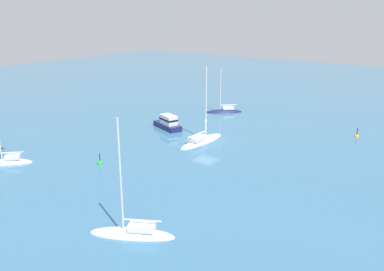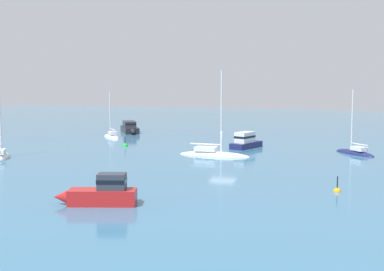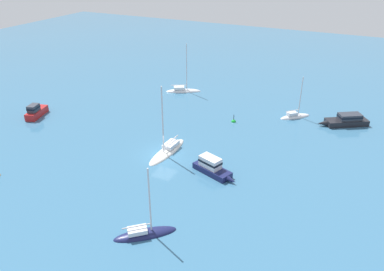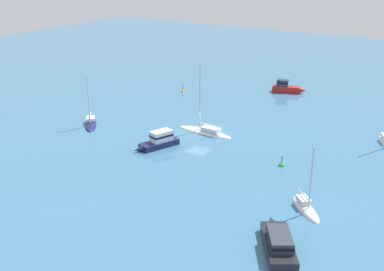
{
  "view_description": "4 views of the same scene",
  "coord_description": "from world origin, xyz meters",
  "px_view_note": "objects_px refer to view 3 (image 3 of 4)",
  "views": [
    {
      "loc": [
        37.15,
        25.11,
        14.38
      ],
      "look_at": [
        5.41,
        1.96,
        2.22
      ],
      "focal_mm": 38.04,
      "sensor_mm": 36.0,
      "label": 1
    },
    {
      "loc": [
        -12.8,
        50.63,
        7.71
      ],
      "look_at": [
        2.47,
        2.28,
        2.19
      ],
      "focal_mm": 49.66,
      "sensor_mm": 36.0,
      "label": 2
    },
    {
      "loc": [
        -33.21,
        -19.84,
        22.04
      ],
      "look_at": [
        1.33,
        -3.03,
        2.67
      ],
      "focal_mm": 35.47,
      "sensor_mm": 36.0,
      "label": 3
    },
    {
      "loc": [
        29.59,
        -47.33,
        20.36
      ],
      "look_at": [
        2.39,
        -5.17,
        1.57
      ],
      "focal_mm": 46.34,
      "sensor_mm": 36.0,
      "label": 4
    }
  ],
  "objects_px": {
    "launch_2": "(37,111)",
    "channel_buoy": "(234,122)",
    "launch_1": "(346,120)",
    "ketch": "(295,117)",
    "sailboat": "(183,91)",
    "sloop": "(167,151)",
    "launch": "(212,167)",
    "sloop_1": "(145,234)"
  },
  "relations": [
    {
      "from": "launch_1",
      "to": "sailboat",
      "type": "xyz_separation_m",
      "value": [
        1.96,
        25.98,
        -0.53
      ]
    },
    {
      "from": "launch_2",
      "to": "ketch",
      "type": "bearing_deg",
      "value": -81.28
    },
    {
      "from": "launch_2",
      "to": "sloop_1",
      "type": "bearing_deg",
      "value": -134.43
    },
    {
      "from": "channel_buoy",
      "to": "launch_2",
      "type": "bearing_deg",
      "value": 111.66
    },
    {
      "from": "launch",
      "to": "launch_2",
      "type": "bearing_deg",
      "value": -166.47
    },
    {
      "from": "ketch",
      "to": "sailboat",
      "type": "height_order",
      "value": "sailboat"
    },
    {
      "from": "sloop_1",
      "to": "sailboat",
      "type": "bearing_deg",
      "value": 70.05
    },
    {
      "from": "launch",
      "to": "sloop_1",
      "type": "distance_m",
      "value": 11.62
    },
    {
      "from": "sloop",
      "to": "launch_1",
      "type": "distance_m",
      "value": 25.07
    },
    {
      "from": "ketch",
      "to": "sloop_1",
      "type": "bearing_deg",
      "value": -145.77
    },
    {
      "from": "sloop_1",
      "to": "ketch",
      "type": "distance_m",
      "value": 30.86
    },
    {
      "from": "ketch",
      "to": "launch_2",
      "type": "height_order",
      "value": "ketch"
    },
    {
      "from": "launch",
      "to": "channel_buoy",
      "type": "relative_size",
      "value": 4.04
    },
    {
      "from": "sloop",
      "to": "channel_buoy",
      "type": "relative_size",
      "value": 6.45
    },
    {
      "from": "sloop",
      "to": "ketch",
      "type": "height_order",
      "value": "sloop"
    },
    {
      "from": "launch_1",
      "to": "sailboat",
      "type": "height_order",
      "value": "sailboat"
    },
    {
      "from": "launch_2",
      "to": "channel_buoy",
      "type": "height_order",
      "value": "launch_2"
    },
    {
      "from": "sloop",
      "to": "sailboat",
      "type": "bearing_deg",
      "value": -155.56
    },
    {
      "from": "launch_1",
      "to": "channel_buoy",
      "type": "relative_size",
      "value": 4.81
    },
    {
      "from": "sloop_1",
      "to": "launch_2",
      "type": "distance_m",
      "value": 31.04
    },
    {
      "from": "sloop",
      "to": "ketch",
      "type": "bearing_deg",
      "value": 148.17
    },
    {
      "from": "sloop_1",
      "to": "sailboat",
      "type": "distance_m",
      "value": 35.23
    },
    {
      "from": "launch",
      "to": "ketch",
      "type": "distance_m",
      "value": 19.35
    },
    {
      "from": "channel_buoy",
      "to": "launch_1",
      "type": "bearing_deg",
      "value": -67.81
    },
    {
      "from": "launch_1",
      "to": "sailboat",
      "type": "distance_m",
      "value": 26.06
    },
    {
      "from": "launch_2",
      "to": "sailboat",
      "type": "distance_m",
      "value": 23.04
    },
    {
      "from": "sailboat",
      "to": "channel_buoy",
      "type": "bearing_deg",
      "value": -61.93
    },
    {
      "from": "launch_2",
      "to": "channel_buoy",
      "type": "bearing_deg",
      "value": -84.7
    },
    {
      "from": "sloop_1",
      "to": "sailboat",
      "type": "height_order",
      "value": "sailboat"
    },
    {
      "from": "sloop",
      "to": "ketch",
      "type": "relative_size",
      "value": 1.39
    },
    {
      "from": "launch_1",
      "to": "launch_2",
      "type": "relative_size",
      "value": 1.28
    },
    {
      "from": "launch_1",
      "to": "ketch",
      "type": "height_order",
      "value": "ketch"
    },
    {
      "from": "sloop_1",
      "to": "launch_1",
      "type": "xyz_separation_m",
      "value": [
        30.73,
        -12.84,
        0.55
      ]
    },
    {
      "from": "sloop",
      "to": "channel_buoy",
      "type": "height_order",
      "value": "sloop"
    },
    {
      "from": "ketch",
      "to": "sloop",
      "type": "bearing_deg",
      "value": -168.62
    },
    {
      "from": "launch_2",
      "to": "channel_buoy",
      "type": "distance_m",
      "value": 28.13
    },
    {
      "from": "launch_2",
      "to": "channel_buoy",
      "type": "relative_size",
      "value": 3.77
    },
    {
      "from": "sailboat",
      "to": "channel_buoy",
      "type": "xyz_separation_m",
      "value": [
        -7.71,
        -11.88,
        -0.13
      ]
    },
    {
      "from": "channel_buoy",
      "to": "sailboat",
      "type": "bearing_deg",
      "value": 57.02
    },
    {
      "from": "ketch",
      "to": "sailboat",
      "type": "relative_size",
      "value": 0.75
    },
    {
      "from": "launch_1",
      "to": "sloop",
      "type": "bearing_deg",
      "value": 11.28
    },
    {
      "from": "ketch",
      "to": "channel_buoy",
      "type": "distance_m",
      "value": 9.03
    }
  ]
}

